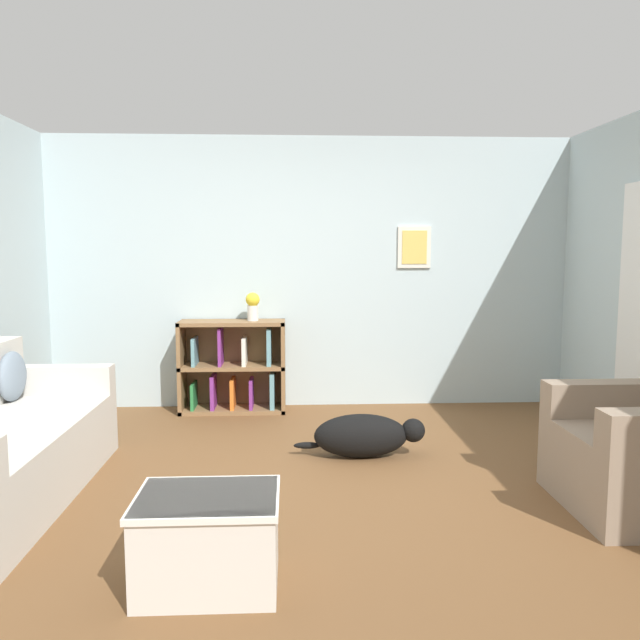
% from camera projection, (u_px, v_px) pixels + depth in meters
% --- Properties ---
extents(ground_plane, '(14.00, 14.00, 0.00)m').
position_uv_depth(ground_plane, '(323.00, 490.00, 3.98)').
color(ground_plane, brown).
extents(wall_back, '(5.60, 0.13, 2.60)m').
position_uv_depth(wall_back, '(311.00, 273.00, 6.07)').
color(wall_back, silver).
rests_on(wall_back, ground_plane).
extents(bookshelf, '(0.99, 0.36, 0.86)m').
position_uv_depth(bookshelf, '(234.00, 368.00, 5.91)').
color(bookshelf, olive).
rests_on(bookshelf, ground_plane).
extents(coffee_table, '(0.65, 0.49, 0.43)m').
position_uv_depth(coffee_table, '(208.00, 538.00, 2.83)').
color(coffee_table, silver).
rests_on(coffee_table, ground_plane).
extents(dog, '(0.97, 0.29, 0.32)m').
position_uv_depth(dog, '(364.00, 435.00, 4.60)').
color(dog, black).
rests_on(dog, ground_plane).
extents(vase, '(0.13, 0.13, 0.27)m').
position_uv_depth(vase, '(253.00, 305.00, 5.83)').
color(vase, silver).
rests_on(vase, bookshelf).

